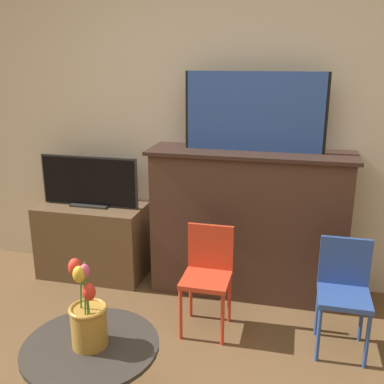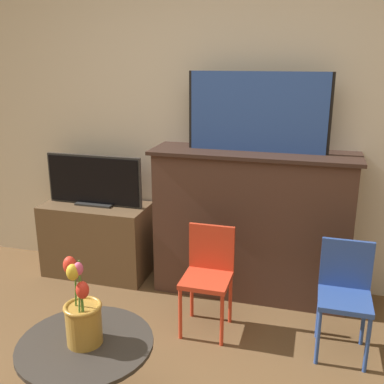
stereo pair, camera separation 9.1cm
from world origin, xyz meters
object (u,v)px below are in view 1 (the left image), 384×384
object	(u,v)px
tv_monitor	(89,182)
chair_red	(208,270)
painting	(254,112)
vase_tulips	(88,319)
chair_blue	(344,287)

from	to	relation	value
tv_monitor	chair_red	size ratio (longest dim) A/B	1.15
chair_red	painting	bearing A→B (deg)	69.35
tv_monitor	chair_red	bearing A→B (deg)	-25.84
painting	vase_tulips	xyz separation A→B (m)	(-0.54, -1.53, -0.75)
vase_tulips	chair_red	bearing A→B (deg)	71.25
painting	vase_tulips	bearing A→B (deg)	-109.42
tv_monitor	vase_tulips	distance (m)	1.67
painting	tv_monitor	xyz separation A→B (m)	(-1.25, -0.03, -0.57)
chair_blue	vase_tulips	xyz separation A→B (m)	(-1.17, -0.97, 0.21)
painting	chair_blue	world-z (taller)	painting
chair_blue	painting	bearing A→B (deg)	138.45
chair_red	vase_tulips	distance (m)	1.06
chair_red	vase_tulips	world-z (taller)	vase_tulips
chair_red	tv_monitor	bearing A→B (deg)	154.16
tv_monitor	chair_blue	distance (m)	1.99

